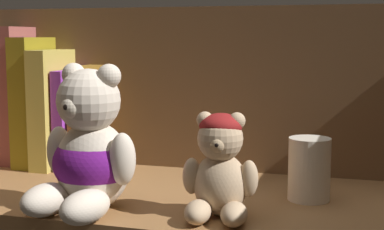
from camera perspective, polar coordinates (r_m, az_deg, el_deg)
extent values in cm
cube|color=olive|center=(78.77, -2.50, -8.37)|extent=(78.15, 29.75, 2.00)
cube|color=brown|center=(90.92, 0.64, 1.98)|extent=(80.55, 1.20, 27.47)
cube|color=olive|center=(102.10, -17.73, -0.09)|extent=(1.88, 10.62, 15.23)
cube|color=brown|center=(100.19, -16.53, 1.90)|extent=(2.88, 9.75, 22.47)
cube|color=olive|center=(98.45, -14.83, 1.37)|extent=(3.32, 12.91, 20.77)
cube|color=gold|center=(96.74, -12.98, 0.73)|extent=(3.22, 14.38, 18.80)
cube|color=purple|center=(95.56, -11.45, -0.26)|extent=(1.85, 12.09, 15.65)
cube|color=olive|center=(94.28, -10.00, -0.12)|extent=(2.91, 10.40, 16.32)
ellipsoid|color=beige|center=(71.27, -9.75, -4.90)|extent=(9.15, 8.40, 10.77)
sphere|color=beige|center=(69.58, -10.18, 1.40)|extent=(7.66, 7.66, 7.66)
sphere|color=beige|center=(71.47, -11.61, 3.93)|extent=(2.87, 2.87, 2.87)
sphere|color=beige|center=(68.06, -8.21, 3.83)|extent=(2.87, 2.87, 2.87)
sphere|color=beige|center=(67.58, -11.64, 0.79)|extent=(2.87, 2.87, 2.87)
sphere|color=black|center=(66.83, -12.21, 0.76)|extent=(1.01, 1.01, 1.01)
ellipsoid|color=beige|center=(70.34, -14.24, -8.11)|extent=(5.82, 7.97, 3.83)
ellipsoid|color=beige|center=(66.50, -10.51, -8.92)|extent=(5.82, 7.97, 3.83)
ellipsoid|color=beige|center=(73.73, -12.96, -3.49)|extent=(3.74, 3.74, 6.22)
ellipsoid|color=beige|center=(67.65, -6.88, -4.35)|extent=(3.74, 3.74, 6.22)
ellipsoid|color=#641578|center=(71.21, -9.75, -4.69)|extent=(9.91, 9.15, 7.54)
ellipsoid|color=tan|center=(67.96, 2.82, -6.85)|extent=(6.34, 5.82, 7.46)
sphere|color=tan|center=(66.43, 2.81, -2.35)|extent=(5.30, 5.30, 5.30)
sphere|color=tan|center=(66.75, 1.29, -0.50)|extent=(1.99, 1.99, 1.99)
sphere|color=tan|center=(66.23, 4.46, -0.58)|extent=(1.99, 1.99, 1.99)
sphere|color=tan|center=(64.65, 2.57, -2.91)|extent=(1.99, 1.99, 1.99)
sphere|color=black|center=(63.97, 2.48, -2.98)|extent=(0.70, 0.70, 0.70)
ellipsoid|color=tan|center=(65.57, 0.56, -9.57)|extent=(3.45, 5.24, 2.65)
ellipsoid|color=tan|center=(64.98, 4.17, -9.75)|extent=(3.45, 5.24, 2.65)
ellipsoid|color=tan|center=(67.91, -0.03, -6.04)|extent=(2.35, 2.35, 4.31)
ellipsoid|color=tan|center=(66.99, 5.64, -6.27)|extent=(2.35, 2.35, 4.31)
ellipsoid|color=maroon|center=(66.55, 2.86, -1.06)|extent=(5.04, 5.04, 2.92)
cylinder|color=silver|center=(75.65, 11.50, -5.25)|extent=(5.37, 5.37, 8.08)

